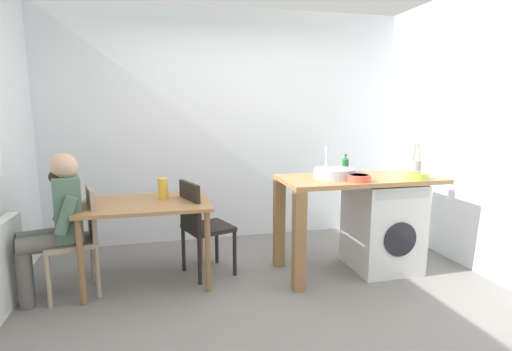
{
  "coord_description": "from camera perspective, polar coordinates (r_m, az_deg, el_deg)",
  "views": [
    {
      "loc": [
        -0.78,
        -2.85,
        1.54
      ],
      "look_at": [
        0.01,
        0.45,
        0.97
      ],
      "focal_mm": 27.28,
      "sensor_mm": 36.0,
      "label": 1
    }
  ],
  "objects": [
    {
      "name": "chair_person_seat",
      "position": [
        3.62,
        -24.49,
        -7.9
      ],
      "size": [
        0.49,
        0.49,
        0.9
      ],
      "rotation": [
        0.0,
        0.0,
        1.84
      ],
      "color": "gray",
      "rests_on": "ground_plane"
    },
    {
      "name": "mixing_bowl",
      "position": [
        3.55,
        14.83,
        -0.3
      ],
      "size": [
        0.21,
        0.21,
        0.06
      ],
      "color": "#D84C38",
      "rests_on": "kitchen_counter"
    },
    {
      "name": "chair_opposite",
      "position": [
        3.66,
        -8.08,
        -6.9
      ],
      "size": [
        0.51,
        0.51,
        0.9
      ],
      "rotation": [
        0.0,
        0.0,
        -1.22
      ],
      "color": "black",
      "rests_on": "ground_plane"
    },
    {
      "name": "colander",
      "position": [
        3.83,
        22.5,
        -0.02
      ],
      "size": [
        0.2,
        0.2,
        0.06
      ],
      "color": "#A8C63D",
      "rests_on": "kitchen_counter"
    },
    {
      "name": "utensil_crock",
      "position": [
        4.15,
        22.37,
        1.2
      ],
      "size": [
        0.11,
        0.11,
        0.3
      ],
      "color": "gray",
      "rests_on": "kitchen_counter"
    },
    {
      "name": "wall_back",
      "position": [
        4.67,
        -3.91,
        7.2
      ],
      "size": [
        4.6,
        0.1,
        2.7
      ],
      "primitive_type": "cube",
      "color": "silver",
      "rests_on": "ground_plane"
    },
    {
      "name": "washing_machine",
      "position": [
        4.02,
        18.01,
        -6.97
      ],
      "size": [
        0.6,
        0.61,
        0.86
      ],
      "color": "silver",
      "rests_on": "ground_plane"
    },
    {
      "name": "scissors",
      "position": [
        3.67,
        15.03,
        -0.44
      ],
      "size": [
        0.15,
        0.06,
        0.01
      ],
      "color": "#B2B2B7",
      "rests_on": "kitchen_counter"
    },
    {
      "name": "bottle_tall_green",
      "position": [
        4.0,
        12.98,
        1.6
      ],
      "size": [
        0.06,
        0.06,
        0.18
      ],
      "color": "#19592D",
      "rests_on": "kitchen_counter"
    },
    {
      "name": "tap",
      "position": [
        3.81,
        10.3,
        2.15
      ],
      "size": [
        0.02,
        0.02,
        0.28
      ],
      "primitive_type": "cylinder",
      "color": "#B2B2B7",
      "rests_on": "kitchen_counter"
    },
    {
      "name": "vase",
      "position": [
        3.65,
        -13.49,
        -1.86
      ],
      "size": [
        0.09,
        0.09,
        0.19
      ],
      "primitive_type": "cylinder",
      "color": "gold",
      "rests_on": "dining_table"
    },
    {
      "name": "dining_table",
      "position": [
        3.59,
        -15.76,
        -5.26
      ],
      "size": [
        1.1,
        0.76,
        0.74
      ],
      "color": "#9E7042",
      "rests_on": "ground_plane"
    },
    {
      "name": "seated_person",
      "position": [
        3.57,
        -27.25,
        -5.61
      ],
      "size": [
        0.55,
        0.54,
        1.2
      ],
      "rotation": [
        0.0,
        0.0,
        1.84
      ],
      "color": "#595651",
      "rests_on": "ground_plane"
    },
    {
      "name": "ground_plane",
      "position": [
        3.34,
        1.69,
        -17.93
      ],
      "size": [
        5.46,
        5.46,
        0.0
      ],
      "primitive_type": "plane",
      "color": "slate"
    },
    {
      "name": "kitchen_counter",
      "position": [
        3.72,
        12.01,
        -2.75
      ],
      "size": [
        1.5,
        0.68,
        0.92
      ],
      "color": "#9E7042",
      "rests_on": "ground_plane"
    },
    {
      "name": "wall_counter_side",
      "position": [
        4.1,
        32.36,
        5.42
      ],
      "size": [
        0.1,
        3.8,
        2.7
      ],
      "primitive_type": "cube",
      "color": "silver",
      "rests_on": "ground_plane"
    },
    {
      "name": "sink_basin",
      "position": [
        3.66,
        11.39,
        0.32
      ],
      "size": [
        0.38,
        0.38,
        0.09
      ],
      "primitive_type": "cylinder",
      "color": "#9EA0A5",
      "rests_on": "kitchen_counter"
    }
  ]
}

